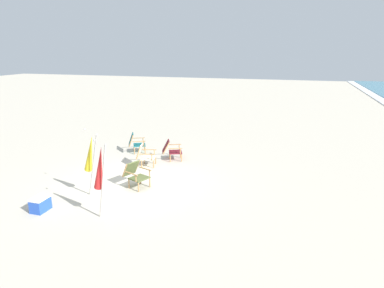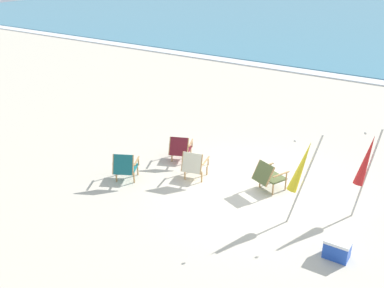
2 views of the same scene
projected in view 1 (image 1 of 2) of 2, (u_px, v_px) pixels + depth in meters
ground_plane at (133, 183)px, 10.97m from camera, size 80.00×80.00×0.00m
beach_chair_back_right at (135, 174)px, 10.58m from camera, size 0.82×0.91×0.79m
beach_chair_front_left at (171, 150)px, 13.10m from camera, size 0.82×0.91×0.79m
beach_chair_front_right at (136, 142)px, 14.07m from camera, size 0.82×0.87×0.82m
beach_chair_mid_center at (145, 155)px, 12.44m from camera, size 0.71×0.78×0.82m
umbrella_furled_yellow at (90, 154)px, 9.58m from camera, size 0.54×0.77×2.00m
umbrella_furled_red at (100, 169)px, 8.28m from camera, size 0.44×0.60×2.07m
cooler_box at (40, 204)px, 9.03m from camera, size 0.49×0.35×0.40m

